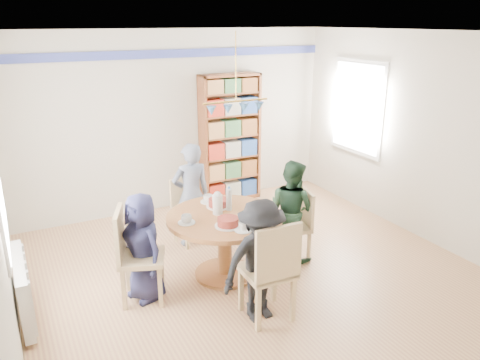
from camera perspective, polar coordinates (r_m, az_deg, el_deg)
ground at (r=5.54m, az=1.94°, el=-11.53°), size 5.00×5.00×0.00m
room_shell at (r=5.57m, az=-4.63°, el=6.82°), size 5.00×5.00×5.00m
radiator at (r=5.09m, az=-24.93°, el=-11.93°), size 0.12×1.00×0.60m
dining_table at (r=5.30m, az=-1.89°, el=-6.24°), size 1.30×1.30×0.75m
chair_left at (r=4.97m, az=-12.93°, el=-8.49°), size 0.58×0.58×1.02m
chair_right at (r=5.78m, az=7.22°, el=-5.04°), size 0.47×0.47×0.87m
chair_far at (r=6.20m, az=-6.42°, el=-3.33°), size 0.44×0.44×0.86m
chair_near at (r=4.52m, az=3.87°, el=-10.60°), size 0.49×0.49×1.06m
person_left at (r=4.98m, az=-11.75°, el=-8.02°), size 0.53×0.66×1.17m
person_right at (r=5.72m, az=6.28°, el=-3.65°), size 0.65×0.73×1.25m
person_far at (r=6.04m, az=-5.97°, el=-1.81°), size 0.51×0.35×1.37m
person_near at (r=4.54m, az=2.54°, el=-9.84°), size 0.82×0.48×1.25m
bookshelf at (r=7.46m, az=-1.22°, el=4.91°), size 0.97×0.29×2.04m
tableware at (r=5.21m, az=-2.27°, el=-3.64°), size 1.09×1.09×0.29m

